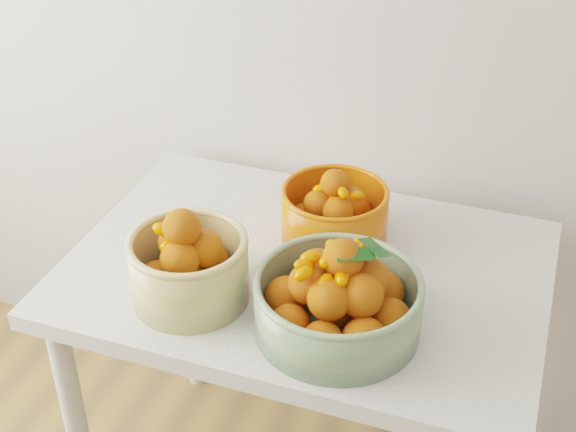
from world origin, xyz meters
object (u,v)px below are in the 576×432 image
bowl_orange (335,213)px  bowl_green (338,300)px  table (306,300)px  bowl_cream (188,266)px

bowl_orange → bowl_green: bearing=-71.8°
table → bowl_green: size_ratio=3.09×
bowl_cream → bowl_orange: bearing=54.4°
table → bowl_orange: size_ratio=3.55×
bowl_green → bowl_orange: bowl_green is taller
bowl_green → bowl_orange: bearing=108.2°
table → bowl_cream: (-0.19, -0.18, 0.17)m
bowl_green → bowl_cream: bearing=-178.8°
bowl_cream → bowl_green: bearing=1.2°
table → bowl_green: 0.27m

